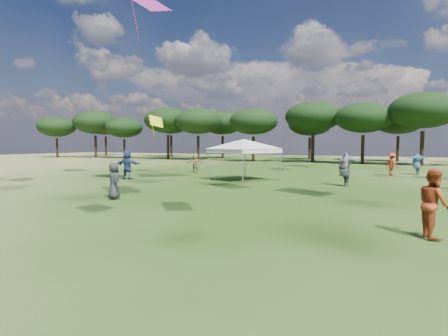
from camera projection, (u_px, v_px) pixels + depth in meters
The scene contains 3 objects.
tree_line at pixel (413, 115), 41.71m from camera, with size 108.78×17.63×7.77m.
tent_left at pixel (244, 141), 23.26m from camera, with size 6.25×6.25×2.88m.
festival_crowd at pixel (367, 171), 19.83m from camera, with size 30.99×22.20×1.92m.
Camera 1 is at (1.79, 0.38, 2.34)m, focal length 30.00 mm.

